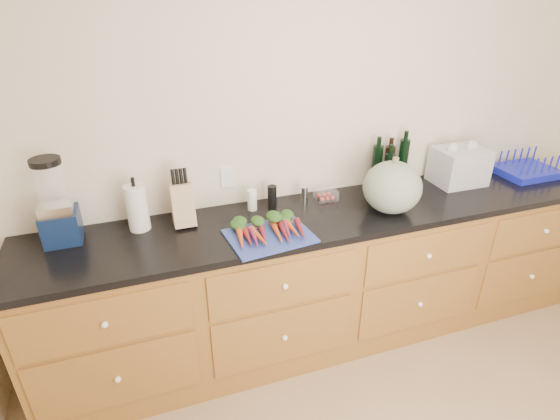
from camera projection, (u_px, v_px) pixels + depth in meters
name	position (u px, v px, depth m)	size (l,w,h in m)	color
wall_back	(319.00, 137.00, 2.71)	(4.10, 0.05, 2.60)	beige
cabinets	(334.00, 278.00, 2.83)	(3.60, 0.64, 0.90)	brown
countertop	(338.00, 214.00, 2.62)	(3.64, 0.62, 0.04)	black
cutting_board	(270.00, 236.00, 2.33)	(0.44, 0.33, 0.01)	#263C92
carrots	(267.00, 228.00, 2.35)	(0.38, 0.28, 0.05)	#D14B18
squash	(392.00, 187.00, 2.53)	(0.34, 0.34, 0.31)	slate
blender_appliance	(56.00, 207.00, 2.21)	(0.18, 0.18, 0.46)	#0E1D42
paper_towel	(137.00, 208.00, 2.35)	(0.11, 0.11, 0.26)	white
knife_block	(183.00, 204.00, 2.41)	(0.12, 0.12, 0.24)	tan
grinder_salt	(252.00, 200.00, 2.59)	(0.05, 0.05, 0.13)	white
grinder_pepper	(272.00, 196.00, 2.62)	(0.05, 0.05, 0.14)	black
canister_chrome	(304.00, 194.00, 2.69)	(0.04, 0.04, 0.10)	white
tomato_box	(326.00, 195.00, 2.73)	(0.13, 0.10, 0.06)	white
bottles	(389.00, 167.00, 2.85)	(0.26, 0.13, 0.31)	black
grocery_bag	(459.00, 166.00, 2.93)	(0.33, 0.26, 0.24)	silver
dish_rack	(526.00, 169.00, 3.09)	(0.39, 0.32, 0.16)	#151EB7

